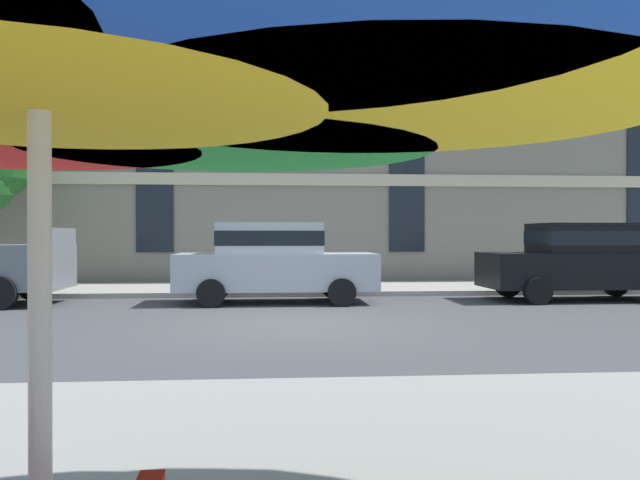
% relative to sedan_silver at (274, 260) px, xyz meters
% --- Properties ---
extents(ground_plane, '(120.00, 120.00, 0.00)m').
position_rel_sedan_silver_xyz_m(ground_plane, '(0.32, -3.70, -0.95)').
color(ground_plane, '#424244').
extents(sidewalk_far, '(56.00, 3.60, 0.12)m').
position_rel_sedan_silver_xyz_m(sidewalk_far, '(0.32, 3.10, -0.89)').
color(sidewalk_far, '#9E998E').
rests_on(sidewalk_far, ground).
extents(apartment_building, '(45.86, 12.08, 16.00)m').
position_rel_sedan_silver_xyz_m(apartment_building, '(0.32, 11.29, 7.05)').
color(apartment_building, gray).
rests_on(apartment_building, ground).
extents(sedan_silver, '(4.40, 1.98, 1.78)m').
position_rel_sedan_silver_xyz_m(sedan_silver, '(0.00, 0.00, 0.00)').
color(sedan_silver, '#A8AAB2').
rests_on(sedan_silver, ground).
extents(sedan_black, '(4.40, 1.98, 1.78)m').
position_rel_sedan_silver_xyz_m(sedan_black, '(7.10, 0.00, 0.00)').
color(sedan_black, black).
rests_on(sedan_black, ground).
extents(patio_umbrella, '(3.40, 3.16, 2.41)m').
position_rel_sedan_silver_xyz_m(patio_umbrella, '(-0.74, -12.70, 1.13)').
color(patio_umbrella, silver).
rests_on(patio_umbrella, ground).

